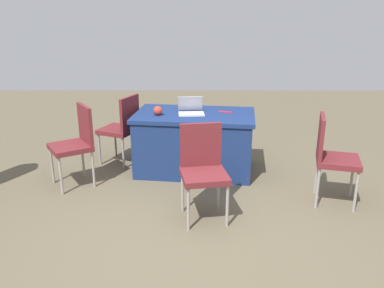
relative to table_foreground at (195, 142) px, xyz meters
The scene contains 9 objects.
ground_plane 1.72m from the table_foreground, 88.17° to the left, with size 14.40×14.40×0.00m, color brown.
table_foreground is the anchor object (origin of this frame).
chair_near_front 1.25m from the table_foreground, 93.53° to the left, with size 0.51×0.51×0.95m.
chair_tucked_left 1.48m from the table_foreground, 17.61° to the left, with size 0.61×0.61×0.96m.
chair_tucked_right 1.02m from the table_foreground, 14.72° to the right, with size 0.58×0.58×0.94m.
chair_by_pillar 1.73m from the table_foreground, 147.78° to the left, with size 0.54×0.54×0.96m.
laptop_silver 0.42m from the table_foreground, 12.60° to the left, with size 0.34×0.31×0.21m.
yarn_ball 0.64m from the table_foreground, 11.08° to the left, with size 0.11×0.11×0.11m, color #B2382D.
scissors_red 0.56m from the table_foreground, behind, with size 0.18×0.04×0.01m, color red.
Camera 1 is at (-0.02, 3.20, 2.00)m, focal length 37.04 mm.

